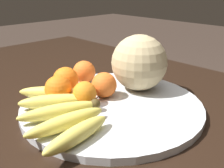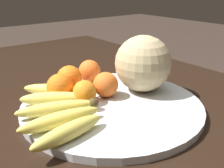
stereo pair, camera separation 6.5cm
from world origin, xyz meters
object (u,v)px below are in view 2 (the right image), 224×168
Objects in this scene: melon at (143,64)px; orange_front_right at (90,71)px; orange_mid_center at (60,87)px; orange_back_right at (85,92)px; kitchen_table at (92,127)px; fruit_bowl at (112,105)px; produce_tag at (88,91)px; orange_front_left at (69,78)px; banana_bunch at (59,108)px; orange_back_left at (106,85)px.

melon is 2.29× the size of orange_front_right.
orange_mid_center reaches higher than orange_back_right.
orange_front_right reaches higher than kitchen_table.
melon is at bearing -111.96° from kitchen_table.
fruit_bowl is 4.36× the size of produce_tag.
orange_back_right is (0.03, 0.17, -0.05)m from melon.
orange_front_left reaches higher than produce_tag.
banana_bunch reaches higher than kitchen_table.
produce_tag is at bearing 19.84° from orange_back_left.
orange_front_left is at bearing 19.70° from kitchen_table.
fruit_bowl is 0.10m from produce_tag.
produce_tag is at bearing -141.25° from orange_front_left.
orange_front_left is (0.11, -0.09, 0.02)m from banana_bunch.
melon is 0.12m from orange_back_left.
orange_front_left is 1.04× the size of orange_mid_center.
banana_bunch is 0.22m from orange_front_right.
orange_front_left is at bearing 104.96° from orange_front_right.
orange_back_left is (-0.03, -0.03, 0.13)m from kitchen_table.
melon is 2.26× the size of orange_mid_center.
orange_mid_center is at bearing 32.24° from orange_back_right.
orange_back_right is at bearing 90.31° from orange_back_left.
orange_back_left is (-0.10, -0.05, -0.00)m from orange_front_left.
banana_bunch is at bearing 87.76° from melon.
orange_back_right is at bearing 54.40° from fruit_bowl.
banana_bunch reaches higher than produce_tag.
fruit_bowl is 1.48× the size of banana_bunch.
banana_bunch is 5.18× the size of orange_back_right.
fruit_bowl is 6.81× the size of orange_back_left.
orange_back_right is at bearing 126.76° from kitchen_table.
orange_mid_center reaches higher than fruit_bowl.
kitchen_table is at bearing -139.31° from banana_bunch.
melon reaches higher than orange_front_left.
orange_front_left reaches higher than fruit_bowl.
orange_back_left is at bearing -151.42° from orange_front_left.
banana_bunch is 4.49× the size of orange_mid_center.
melon reaches higher than produce_tag.
orange_mid_center is at bearing -100.09° from banana_bunch.
orange_mid_center reaches higher than kitchen_table.
orange_front_right is 1.01× the size of orange_back_left.
produce_tag is (-0.04, -0.03, -0.03)m from orange_front_left.
orange_front_right is at bearing -51.80° from produce_tag.
banana_bunch is (0.01, 0.26, -0.06)m from melon.
fruit_bowl is 0.06m from orange_back_left.
melon reaches higher than kitchen_table.
orange_mid_center is (0.08, -0.04, 0.02)m from banana_bunch.
banana_bunch is at bearing 110.67° from kitchen_table.
fruit_bowl is at bearing 166.00° from orange_back_left.
orange_mid_center is (-0.04, 0.05, -0.00)m from orange_front_left.
kitchen_table is at bearing 151.80° from produce_tag.
orange_front_left is 0.11m from orange_back_left.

